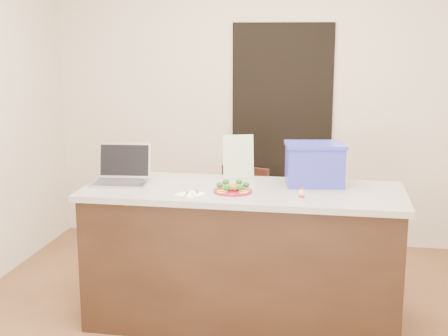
% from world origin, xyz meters
% --- Properties ---
extents(room_shell, '(4.00, 4.00, 4.00)m').
position_xyz_m(room_shell, '(0.00, 0.00, 1.62)').
color(room_shell, white).
rests_on(room_shell, ground).
extents(doorway, '(0.90, 0.02, 2.00)m').
position_xyz_m(doorway, '(0.10, 1.98, 1.00)').
color(doorway, black).
rests_on(doorway, ground).
extents(island, '(2.06, 0.76, 0.92)m').
position_xyz_m(island, '(0.00, 0.25, 0.46)').
color(island, black).
rests_on(island, ground).
extents(plate, '(0.25, 0.25, 0.02)m').
position_xyz_m(plate, '(-0.05, 0.15, 0.93)').
color(plate, maroon).
rests_on(plate, island).
extents(meatballs, '(0.10, 0.10, 0.04)m').
position_xyz_m(meatballs, '(-0.05, 0.15, 0.95)').
color(meatballs, olive).
rests_on(meatballs, plate).
extents(broccoli, '(0.21, 0.20, 0.04)m').
position_xyz_m(broccoli, '(-0.05, 0.15, 0.97)').
color(broccoli, '#164713').
rests_on(broccoli, plate).
extents(pepper_rings, '(0.21, 0.21, 0.01)m').
position_xyz_m(pepper_rings, '(-0.05, 0.15, 0.94)').
color(pepper_rings, yellow).
rests_on(pepper_rings, plate).
extents(napkin, '(0.19, 0.19, 0.01)m').
position_xyz_m(napkin, '(-0.30, 0.04, 0.92)').
color(napkin, white).
rests_on(napkin, island).
extents(fork, '(0.03, 0.16, 0.00)m').
position_xyz_m(fork, '(-0.32, 0.05, 0.93)').
color(fork, '#B3B3B7').
rests_on(fork, napkin).
extents(knife, '(0.04, 0.18, 0.01)m').
position_xyz_m(knife, '(-0.27, 0.02, 0.93)').
color(knife, silver).
rests_on(knife, napkin).
extents(yogurt_bottle, '(0.04, 0.04, 0.08)m').
position_xyz_m(yogurt_bottle, '(0.39, 0.03, 0.95)').
color(yogurt_bottle, beige).
rests_on(yogurt_bottle, island).
extents(laptop, '(0.39, 0.32, 0.26)m').
position_xyz_m(laptop, '(-0.83, 0.29, 0.99)').
color(laptop, '#A3A3A8').
rests_on(laptop, island).
extents(leaflet, '(0.22, 0.11, 0.30)m').
position_xyz_m(leaflet, '(-0.07, 0.54, 1.07)').
color(leaflet, white).
rests_on(leaflet, island).
extents(blue_box, '(0.42, 0.34, 0.28)m').
position_xyz_m(blue_box, '(0.45, 0.43, 1.06)').
color(blue_box, '#2E32A9').
rests_on(blue_box, island).
extents(chair, '(0.49, 0.50, 0.89)m').
position_xyz_m(chair, '(-0.10, 0.99, 0.50)').
color(chair, '#381810').
rests_on(chair, ground).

